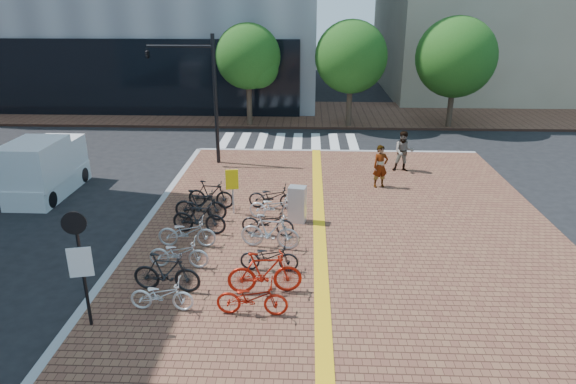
{
  "coord_description": "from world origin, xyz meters",
  "views": [
    {
      "loc": [
        1.59,
        -13.14,
        7.41
      ],
      "look_at": [
        0.93,
        2.93,
        1.3
      ],
      "focal_mm": 32.0,
      "sensor_mm": 36.0,
      "label": 1
    }
  ],
  "objects_px": {
    "bike_5": "(201,205)",
    "pedestrian_b": "(404,151)",
    "bike_0": "(162,295)",
    "bike_8": "(265,272)",
    "bike_6": "(211,194)",
    "bike_2": "(179,253)",
    "bike_1": "(166,273)",
    "bike_10": "(270,232)",
    "bike_11": "(268,222)",
    "notice_sign": "(80,256)",
    "traffic_light_pole": "(184,76)",
    "box_truck": "(45,168)",
    "bike_3": "(187,232)",
    "utility_box": "(297,204)",
    "bike_12": "(274,207)",
    "bike_9": "(269,256)",
    "yellow_sign": "(232,183)",
    "bike_13": "(272,196)",
    "pedestrian_a": "(380,166)",
    "bike_7": "(252,298)",
    "bike_4": "(199,218)"
  },
  "relations": [
    {
      "from": "bike_2",
      "to": "bike_12",
      "type": "bearing_deg",
      "value": -32.91
    },
    {
      "from": "bike_3",
      "to": "utility_box",
      "type": "xyz_separation_m",
      "value": [
        3.36,
        2.03,
        0.16
      ]
    },
    {
      "from": "pedestrian_b",
      "to": "notice_sign",
      "type": "distance_m",
      "value": 15.16
    },
    {
      "from": "bike_0",
      "to": "bike_9",
      "type": "distance_m",
      "value": 3.24
    },
    {
      "from": "bike_2",
      "to": "bike_13",
      "type": "height_order",
      "value": "bike_13"
    },
    {
      "from": "bike_1",
      "to": "box_truck",
      "type": "distance_m",
      "value": 9.89
    },
    {
      "from": "bike_2",
      "to": "utility_box",
      "type": "distance_m",
      "value": 4.71
    },
    {
      "from": "bike_12",
      "to": "box_truck",
      "type": "xyz_separation_m",
      "value": [
        -9.21,
        2.4,
        0.5
      ]
    },
    {
      "from": "notice_sign",
      "to": "bike_10",
      "type": "bearing_deg",
      "value": 46.53
    },
    {
      "from": "utility_box",
      "to": "bike_13",
      "type": "bearing_deg",
      "value": 129.2
    },
    {
      "from": "bike_0",
      "to": "bike_8",
      "type": "relative_size",
      "value": 0.82
    },
    {
      "from": "notice_sign",
      "to": "traffic_light_pole",
      "type": "relative_size",
      "value": 0.5
    },
    {
      "from": "bike_2",
      "to": "bike_5",
      "type": "distance_m",
      "value": 3.35
    },
    {
      "from": "traffic_light_pole",
      "to": "bike_8",
      "type": "bearing_deg",
      "value": -68.35
    },
    {
      "from": "bike_0",
      "to": "bike_13",
      "type": "xyz_separation_m",
      "value": [
        2.26,
        6.66,
        0.04
      ]
    },
    {
      "from": "bike_10",
      "to": "bike_11",
      "type": "bearing_deg",
      "value": 17.9
    },
    {
      "from": "pedestrian_b",
      "to": "notice_sign",
      "type": "bearing_deg",
      "value": -121.77
    },
    {
      "from": "bike_0",
      "to": "box_truck",
      "type": "distance_m",
      "value": 10.61
    },
    {
      "from": "bike_3",
      "to": "utility_box",
      "type": "distance_m",
      "value": 3.93
    },
    {
      "from": "bike_6",
      "to": "bike_2",
      "type": "bearing_deg",
      "value": -173.69
    },
    {
      "from": "bike_3",
      "to": "traffic_light_pole",
      "type": "xyz_separation_m",
      "value": [
        -1.83,
        8.66,
        3.54
      ]
    },
    {
      "from": "pedestrian_b",
      "to": "bike_13",
      "type": "bearing_deg",
      "value": -134.22
    },
    {
      "from": "bike_4",
      "to": "bike_11",
      "type": "relative_size",
      "value": 1.04
    },
    {
      "from": "bike_10",
      "to": "yellow_sign",
      "type": "relative_size",
      "value": 1.11
    },
    {
      "from": "bike_12",
      "to": "box_truck",
      "type": "relative_size",
      "value": 0.42
    },
    {
      "from": "bike_4",
      "to": "notice_sign",
      "type": "xyz_separation_m",
      "value": [
        -1.56,
        -5.15,
        1.3
      ]
    },
    {
      "from": "bike_4",
      "to": "bike_10",
      "type": "relative_size",
      "value": 0.98
    },
    {
      "from": "bike_10",
      "to": "bike_12",
      "type": "height_order",
      "value": "bike_10"
    },
    {
      "from": "bike_3",
      "to": "bike_5",
      "type": "distance_m",
      "value": 2.02
    },
    {
      "from": "bike_5",
      "to": "pedestrian_b",
      "type": "bearing_deg",
      "value": -50.79
    },
    {
      "from": "bike_11",
      "to": "pedestrian_b",
      "type": "bearing_deg",
      "value": -30.62
    },
    {
      "from": "bike_6",
      "to": "bike_12",
      "type": "height_order",
      "value": "bike_6"
    },
    {
      "from": "bike_10",
      "to": "traffic_light_pole",
      "type": "height_order",
      "value": "traffic_light_pole"
    },
    {
      "from": "bike_1",
      "to": "pedestrian_b",
      "type": "bearing_deg",
      "value": -32.04
    },
    {
      "from": "bike_9",
      "to": "box_truck",
      "type": "height_order",
      "value": "box_truck"
    },
    {
      "from": "bike_0",
      "to": "notice_sign",
      "type": "xyz_separation_m",
      "value": [
        -1.54,
        -0.72,
        1.43
      ]
    },
    {
      "from": "bike_2",
      "to": "pedestrian_b",
      "type": "xyz_separation_m",
      "value": [
        7.86,
        9.07,
        0.45
      ]
    },
    {
      "from": "bike_3",
      "to": "bike_7",
      "type": "bearing_deg",
      "value": -145.75
    },
    {
      "from": "pedestrian_b",
      "to": "box_truck",
      "type": "distance_m",
      "value": 14.93
    },
    {
      "from": "bike_2",
      "to": "bike_13",
      "type": "bearing_deg",
      "value": -25.76
    },
    {
      "from": "bike_2",
      "to": "bike_7",
      "type": "relative_size",
      "value": 0.98
    },
    {
      "from": "bike_0",
      "to": "bike_8",
      "type": "xyz_separation_m",
      "value": [
        2.47,
        0.9,
        0.17
      ]
    },
    {
      "from": "traffic_light_pole",
      "to": "box_truck",
      "type": "distance_m",
      "value": 7.01
    },
    {
      "from": "bike_5",
      "to": "bike_13",
      "type": "distance_m",
      "value": 2.67
    },
    {
      "from": "bike_12",
      "to": "box_truck",
      "type": "distance_m",
      "value": 9.53
    },
    {
      "from": "bike_6",
      "to": "yellow_sign",
      "type": "distance_m",
      "value": 1.23
    },
    {
      "from": "pedestrian_a",
      "to": "notice_sign",
      "type": "height_order",
      "value": "notice_sign"
    },
    {
      "from": "pedestrian_b",
      "to": "traffic_light_pole",
      "type": "distance_m",
      "value": 10.28
    },
    {
      "from": "bike_2",
      "to": "bike_12",
      "type": "distance_m",
      "value": 4.33
    },
    {
      "from": "pedestrian_a",
      "to": "bike_13",
      "type": "bearing_deg",
      "value": -166.89
    }
  ]
}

